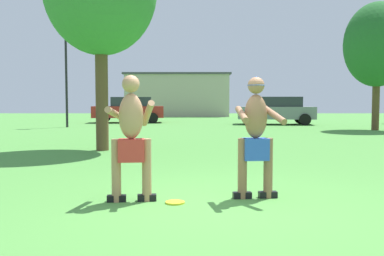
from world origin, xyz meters
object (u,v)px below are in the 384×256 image
frisbee (173,202)px  tree_behind_players (375,45)px  lamp_post (64,65)px  car_gray_far_end (275,110)px  player_with_cap (254,131)px  player_in_red (129,135)px  car_red_near_post (127,109)px

frisbee → tree_behind_players: (8.74, 14.35, 3.91)m
lamp_post → tree_behind_players: 15.10m
car_gray_far_end → lamp_post: lamp_post is taller
player_with_cap → lamp_post: (-7.32, 16.18, 2.21)m
frisbee → car_gray_far_end: size_ratio=0.06×
car_gray_far_end → tree_behind_players: bearing=-52.3°
car_gray_far_end → tree_behind_players: size_ratio=0.76×
tree_behind_players → car_gray_far_end: bearing=127.7°
player_in_red → lamp_post: (-5.58, 16.37, 2.24)m
player_with_cap → car_red_near_post: (-4.77, 20.71, -0.13)m
frisbee → car_red_near_post: (-3.64, 21.02, 0.81)m
player_in_red → frisbee: 1.10m
player_in_red → car_gray_far_end: size_ratio=0.39×
player_with_cap → lamp_post: lamp_post is taller
car_gray_far_end → lamp_post: 11.79m
car_gray_far_end → player_in_red: bearing=-106.7°
player_in_red → frisbee: bearing=-11.9°
player_with_cap → player_in_red: (-1.73, -0.18, -0.03)m
player_in_red → tree_behind_players: bearing=56.7°
player_in_red → car_gray_far_end: player_in_red is taller
lamp_post → tree_behind_players: (14.93, -2.14, 0.76)m
frisbee → car_gray_far_end: car_gray_far_end is taller
player_in_red → lamp_post: size_ratio=0.34×
car_red_near_post → tree_behind_players: (12.38, -6.66, 3.10)m
tree_behind_players → frisbee: bearing=-121.3°
car_gray_far_end → tree_behind_players: (3.66, -4.73, 3.10)m
car_red_near_post → car_gray_far_end: same height
car_red_near_post → car_gray_far_end: 8.93m
car_red_near_post → car_gray_far_end: size_ratio=1.00×
player_in_red → car_red_near_post: player_in_red is taller
player_in_red → lamp_post: bearing=108.8°
player_with_cap → frisbee: bearing=-164.7°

